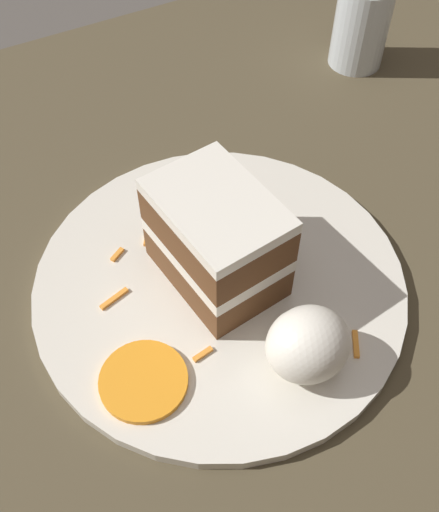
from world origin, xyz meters
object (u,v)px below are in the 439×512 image
Objects in this scene: plate at (219,283)px; cream_dollop at (308,344)px; cake_slice at (217,239)px; orange_garnish at (144,381)px; drinking_glass at (360,31)px.

cream_dollop is at bearing 100.95° from plate.
cake_slice is at bearing -80.25° from cream_dollop.
cream_dollop reaches higher than orange_garnish.
plate is at bearing 35.44° from drinking_glass.
plate is 0.05m from cake_slice.
orange_garnish reaches higher than plate.
drinking_glass reaches higher than cream_dollop.
cream_dollop is at bearing 92.96° from cake_slice.
drinking_glass reaches higher than plate.
cream_dollop is (-0.02, 0.10, 0.03)m from plate.
drinking_glass is at bearing -144.56° from plate.
orange_garnish is 0.47m from drinking_glass.
drinking_glass is (-0.39, -0.26, 0.03)m from orange_garnish.
orange_garnish is (0.09, 0.06, -0.04)m from cake_slice.
cake_slice reaches higher than orange_garnish.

